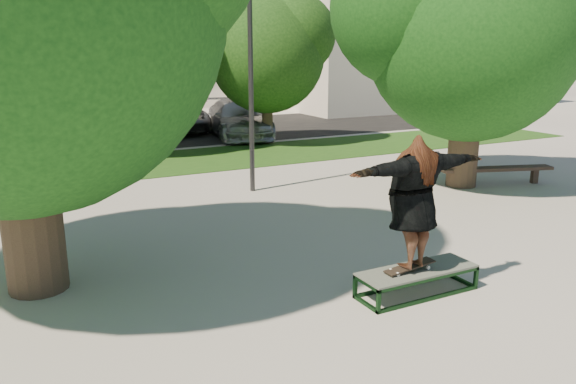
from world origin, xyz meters
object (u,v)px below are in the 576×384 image
lamppost (251,61)px  car_grey (165,114)px  car_silver_b (238,119)px  bench (496,170)px  tree_right (468,21)px  grind_box (417,281)px  car_dark (106,123)px

lamppost → car_grey: lamppost is taller
car_silver_b → bench: bearing=-65.8°
lamppost → car_silver_b: bearing=69.8°
tree_right → lamppost: size_ratio=1.07×
bench → lamppost: bearing=177.1°
tree_right → grind_box: (-5.30, -4.77, -3.90)m
bench → car_grey: bearing=128.1°
car_grey → car_silver_b: size_ratio=1.06×
tree_right → lamppost: bearing=158.7°
tree_right → bench: tree_right is taller
grind_box → car_silver_b: (3.52, 15.19, 0.54)m
car_silver_b → car_dark: bearing=174.5°
car_dark → car_grey: size_ratio=0.78×
tree_right → car_silver_b: size_ratio=1.29×
grind_box → car_silver_b: size_ratio=0.36×
tree_right → lamppost: 5.36m
bench → car_grey: size_ratio=0.56×
lamppost → car_dark: (-1.79, 9.84, -2.47)m
car_silver_b → grind_box: bearing=-93.2°
lamppost → grind_box: (-0.38, -6.69, -2.96)m
grind_box → car_silver_b: car_silver_b is taller
car_grey → grind_box: bearing=-98.3°
lamppost → car_dark: 10.30m
grind_box → car_dark: 16.60m
bench → car_dark: size_ratio=0.72×
lamppost → grind_box: bearing=-93.3°
bench → tree_right: bearing=176.3°
bench → car_silver_b: size_ratio=0.59×
grind_box → car_dark: (-1.40, 16.53, 0.50)m
lamppost → car_silver_b: 9.38m
tree_right → car_silver_b: bearing=99.7°
bench → car_grey: 14.67m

